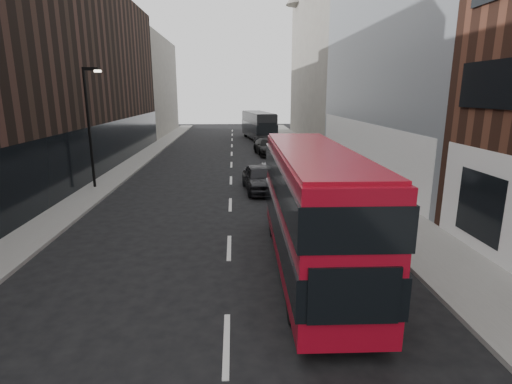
{
  "coord_description": "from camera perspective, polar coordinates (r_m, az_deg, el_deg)",
  "views": [
    {
      "loc": [
        0.24,
        -6.25,
        5.73
      ],
      "look_at": [
        0.95,
        6.69,
        2.5
      ],
      "focal_mm": 28.0,
      "sensor_mm": 36.0,
      "label": 1
    }
  ],
  "objects": [
    {
      "name": "sidewalk_left",
      "position": [
        32.81,
        -17.69,
        3.42
      ],
      "size": [
        2.0,
        80.0,
        0.15
      ],
      "primitive_type": "cube",
      "color": "slate",
      "rests_on": "ground"
    },
    {
      "name": "building_left_mid",
      "position": [
        38.12,
        -21.87,
        14.95
      ],
      "size": [
        5.0,
        24.0,
        14.0
      ],
      "primitive_type": "cube",
      "color": "black",
      "rests_on": "ground"
    },
    {
      "name": "building_left_far",
      "position": [
        59.42,
        -15.03,
        14.29
      ],
      "size": [
        5.0,
        20.0,
        13.0
      ],
      "primitive_type": "cube",
      "color": "slate",
      "rests_on": "ground"
    },
    {
      "name": "grey_bus",
      "position": [
        50.25,
        0.32,
        9.55
      ],
      "size": [
        3.9,
        10.73,
        3.4
      ],
      "rotation": [
        0.0,
        0.0,
        0.14
      ],
      "color": "black",
      "rests_on": "ground"
    },
    {
      "name": "car_c",
      "position": [
        37.95,
        1.69,
        6.49
      ],
      "size": [
        2.74,
        5.51,
        1.54
      ],
      "primitive_type": "imported",
      "rotation": [
        0.0,
        0.0,
        0.11
      ],
      "color": "black",
      "rests_on": "ground"
    },
    {
      "name": "red_bus",
      "position": [
        12.95,
        8.04,
        -1.76
      ],
      "size": [
        2.55,
        10.07,
        4.05
      ],
      "rotation": [
        0.0,
        0.0,
        -0.02
      ],
      "color": "maroon",
      "rests_on": "ground"
    },
    {
      "name": "street_lamp",
      "position": [
        25.73,
        -22.68,
        9.49
      ],
      "size": [
        1.06,
        0.22,
        7.0
      ],
      "color": "black",
      "rests_on": "sidewalk_left"
    },
    {
      "name": "car_a",
      "position": [
        23.81,
        0.56,
        2.0
      ],
      "size": [
        2.22,
        4.72,
        1.56
      ],
      "primitive_type": "imported",
      "rotation": [
        0.0,
        0.0,
        0.08
      ],
      "color": "black",
      "rests_on": "ground"
    },
    {
      "name": "building_modern_block",
      "position": [
        29.76,
        20.49,
        21.23
      ],
      "size": [
        5.03,
        22.0,
        20.0
      ],
      "color": "#9A9FA4",
      "rests_on": "ground"
    },
    {
      "name": "sidewalk_right",
      "position": [
        32.57,
        9.79,
        3.81
      ],
      "size": [
        3.0,
        80.0,
        0.15
      ],
      "primitive_type": "cube",
      "color": "slate",
      "rests_on": "ground"
    },
    {
      "name": "building_victorian",
      "position": [
        51.62,
        9.8,
        18.18
      ],
      "size": [
        6.5,
        24.0,
        21.0
      ],
      "color": "slate",
      "rests_on": "ground"
    },
    {
      "name": "car_b",
      "position": [
        25.52,
        2.53,
        2.53
      ],
      "size": [
        1.92,
        4.16,
        1.32
      ],
      "primitive_type": "imported",
      "rotation": [
        0.0,
        0.0,
        0.13
      ],
      "color": "gray",
      "rests_on": "ground"
    }
  ]
}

